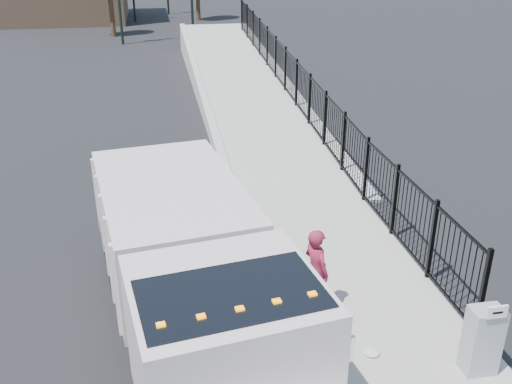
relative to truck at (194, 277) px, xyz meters
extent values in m
plane|color=black|center=(1.56, 1.36, -1.57)|extent=(120.00, 120.00, 0.00)
cube|color=#9E998E|center=(3.48, -0.64, -1.51)|extent=(3.55, 12.00, 0.12)
cube|color=#ADAAA3|center=(1.56, -0.64, -1.49)|extent=(0.30, 12.00, 0.16)
cube|color=#9E998E|center=(3.68, 17.36, -1.57)|extent=(3.95, 24.06, 3.19)
cube|color=black|center=(5.11, 13.36, -0.67)|extent=(0.10, 28.00, 1.80)
cube|color=black|center=(-0.06, 0.41, -0.98)|extent=(2.16, 7.38, 0.24)
cube|color=silver|center=(0.31, -2.03, 0.09)|extent=(2.85, 2.71, 2.15)
cube|color=black|center=(0.35, -2.30, 0.74)|extent=(2.54, 1.74, 0.91)
cube|color=silver|center=(-0.27, 1.78, 0.09)|extent=(3.23, 4.84, 1.82)
cube|color=silver|center=(1.80, -2.89, 0.58)|extent=(0.07, 0.07, 0.38)
cube|color=orange|center=(-0.55, -2.82, 1.19)|extent=(0.12, 0.10, 0.06)
cube|color=orange|center=(-0.07, -2.74, 1.19)|extent=(0.12, 0.10, 0.06)
cube|color=orange|center=(0.41, -2.67, 1.19)|extent=(0.12, 0.10, 0.06)
cube|color=orange|center=(0.89, -2.60, 1.19)|extent=(0.12, 0.10, 0.06)
cube|color=orange|center=(1.36, -2.53, 1.19)|extent=(0.12, 0.10, 0.06)
cylinder|color=black|center=(-1.48, 2.25, -1.03)|extent=(0.50, 1.11, 1.07)
cylinder|color=black|center=(0.74, 2.59, -1.03)|extent=(0.50, 1.11, 1.07)
cylinder|color=black|center=(-1.66, 3.42, -1.03)|extent=(0.50, 1.11, 1.07)
cylinder|color=black|center=(0.57, 3.76, -1.03)|extent=(0.50, 1.11, 1.07)
imported|color=maroon|center=(2.38, 0.67, -0.56)|extent=(0.64, 0.76, 1.78)
cube|color=gray|center=(4.66, -1.50, -0.82)|extent=(0.55, 0.40, 1.25)
cube|color=white|center=(4.66, -1.72, -0.09)|extent=(0.35, 0.04, 0.22)
ellipsoid|color=silver|center=(3.03, -0.79, -1.41)|extent=(0.29, 0.29, 0.07)
cylinder|color=#382314|center=(-3.12, 35.62, 0.03)|extent=(0.36, 0.36, 3.20)
cylinder|color=#382314|center=(3.74, 43.19, 0.03)|extent=(0.36, 0.36, 3.20)
camera|label=1|loc=(-0.40, -8.33, 5.38)|focal=40.00mm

